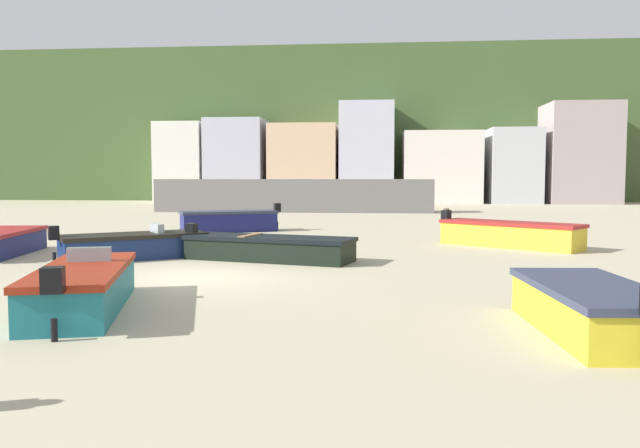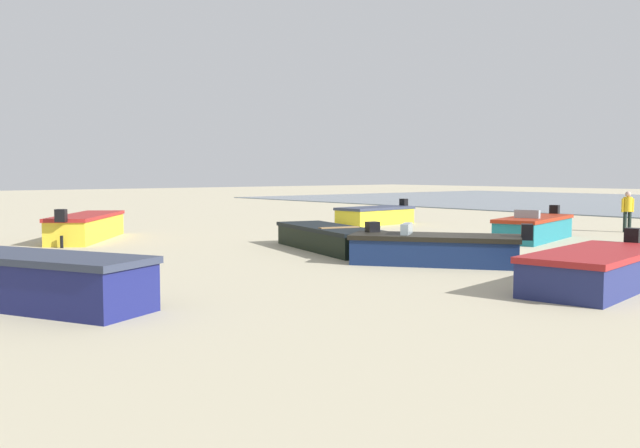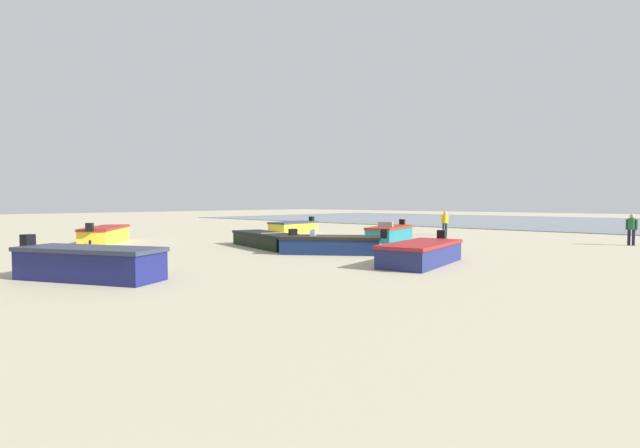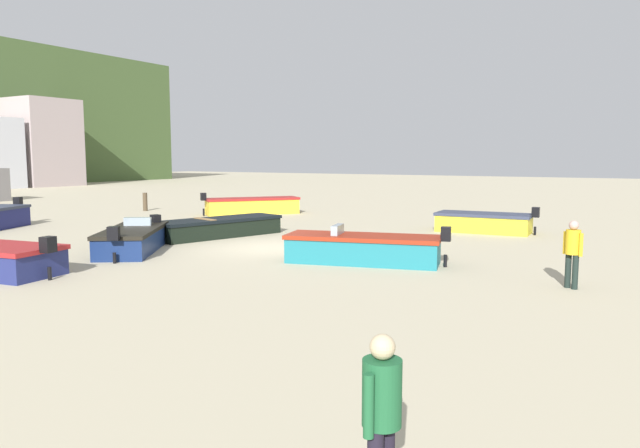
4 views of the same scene
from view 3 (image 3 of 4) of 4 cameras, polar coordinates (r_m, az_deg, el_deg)
ground_plane at (r=24.98m, az=1.55°, el=-2.42°), size 160.00×160.00×0.00m
tidal_water at (r=57.26m, az=25.75°, el=0.25°), size 80.00×36.00×0.06m
boat_navy_0 at (r=17.27m, az=12.14°, el=-3.46°), size 2.42×4.67×1.11m
boat_yellow_1 at (r=34.00m, az=-3.18°, el=-0.37°), size 1.89×4.12×1.12m
boat_black_2 at (r=23.31m, az=-6.47°, el=-1.90°), size 5.44×2.86×1.05m
boat_yellow_3 at (r=27.67m, az=-24.55°, el=-1.22°), size 4.86×4.22×1.22m
boat_teal_4 at (r=27.46m, az=8.46°, el=-1.10°), size 2.62×4.83×1.15m
boat_navy_5 at (r=20.31m, az=1.29°, el=-2.49°), size 4.42×3.77×1.09m
boat_navy_6 at (r=15.07m, az=-26.11°, el=-4.28°), size 4.54×3.14×1.26m
beach_walker_foreground at (r=32.15m, az=14.86°, el=0.34°), size 0.47×0.50×1.62m
beach_walker_distant at (r=28.83m, az=33.51°, el=-0.29°), size 0.54×0.36×1.62m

